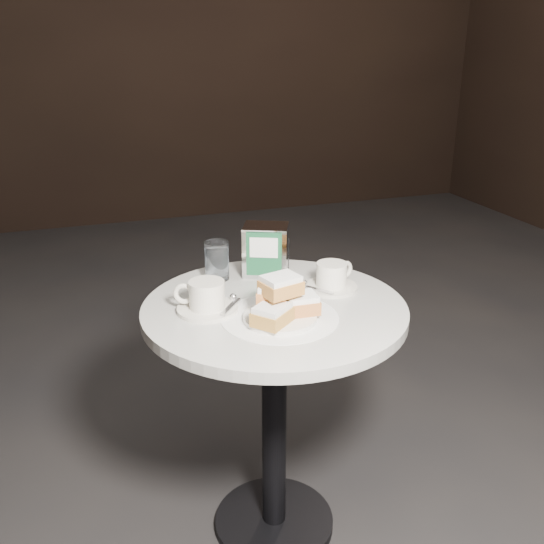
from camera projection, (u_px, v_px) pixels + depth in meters
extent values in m
plane|color=black|center=(274.00, 525.00, 1.87)|extent=(7.00, 7.00, 0.00)
cube|color=black|center=(118.00, 23.00, 4.41)|extent=(6.00, 0.10, 3.00)
cylinder|color=black|center=(274.00, 521.00, 1.86)|extent=(0.36, 0.36, 0.03)
cylinder|color=black|center=(274.00, 425.00, 1.74)|extent=(0.07, 0.07, 0.70)
cylinder|color=silver|center=(274.00, 310.00, 1.60)|extent=(0.70, 0.70, 0.03)
cylinder|color=white|center=(280.00, 317.00, 1.52)|extent=(0.40, 0.40, 0.00)
cylinder|color=silver|center=(280.00, 318.00, 1.51)|extent=(0.24, 0.24, 0.01)
cube|color=#B88238|center=(272.00, 317.00, 1.46)|extent=(0.12, 0.12, 0.03)
cube|color=white|center=(272.00, 308.00, 1.45)|extent=(0.11, 0.11, 0.01)
cube|color=#C6773C|center=(299.00, 306.00, 1.52)|extent=(0.10, 0.08, 0.03)
cube|color=white|center=(299.00, 297.00, 1.51)|extent=(0.09, 0.07, 0.01)
cube|color=#D38041|center=(274.00, 294.00, 1.51)|extent=(0.11, 0.12, 0.03)
cube|color=white|center=(274.00, 286.00, 1.50)|extent=(0.10, 0.11, 0.01)
cube|color=#C6843D|center=(281.00, 288.00, 1.47)|extent=(0.11, 0.10, 0.03)
cube|color=white|center=(281.00, 279.00, 1.47)|extent=(0.10, 0.09, 0.01)
cylinder|color=silver|center=(207.00, 309.00, 1.56)|extent=(0.21, 0.21, 0.01)
cylinder|color=silver|center=(207.00, 294.00, 1.54)|extent=(0.12, 0.12, 0.07)
cylinder|color=#846148|center=(206.00, 284.00, 1.53)|extent=(0.11, 0.11, 0.00)
torus|color=silver|center=(184.00, 294.00, 1.55)|extent=(0.06, 0.03, 0.06)
cube|color=silver|center=(231.00, 307.00, 1.55)|extent=(0.08, 0.09, 0.00)
sphere|color=silver|center=(233.00, 297.00, 1.60)|extent=(0.02, 0.02, 0.02)
cylinder|color=silver|center=(331.00, 287.00, 1.70)|extent=(0.19, 0.19, 0.01)
cylinder|color=white|center=(332.00, 274.00, 1.68)|extent=(0.11, 0.11, 0.07)
cylinder|color=#956951|center=(332.00, 265.00, 1.67)|extent=(0.10, 0.10, 0.00)
torus|color=beige|center=(345.00, 270.00, 1.72)|extent=(0.05, 0.03, 0.05)
cube|color=silver|center=(317.00, 289.00, 1.66)|extent=(0.07, 0.09, 0.00)
sphere|color=#BCBCC1|center=(304.00, 283.00, 1.70)|extent=(0.02, 0.02, 0.02)
cylinder|color=white|center=(217.00, 260.00, 1.75)|extent=(0.08, 0.08, 0.11)
cylinder|color=white|center=(217.00, 262.00, 1.75)|extent=(0.07, 0.07, 0.10)
cylinder|color=silver|center=(279.00, 254.00, 1.83)|extent=(0.06, 0.06, 0.10)
cylinder|color=silver|center=(279.00, 255.00, 1.83)|extent=(0.05, 0.05, 0.08)
cube|color=white|center=(266.00, 250.00, 1.78)|extent=(0.16, 0.15, 0.15)
cube|color=#175331|center=(264.00, 254.00, 1.73)|extent=(0.09, 0.05, 0.13)
cube|color=white|center=(264.00, 248.00, 1.72)|extent=(0.07, 0.03, 0.06)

